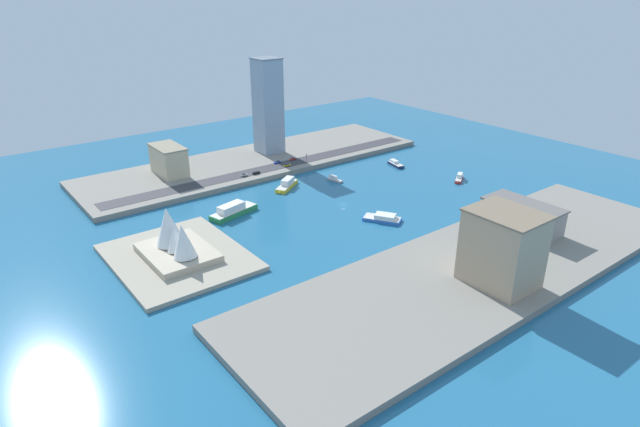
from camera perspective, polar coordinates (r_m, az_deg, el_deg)
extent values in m
plane|color=#23668E|center=(303.49, 2.51, 0.94)|extent=(440.00, 440.00, 0.00)
cube|color=gray|center=(245.44, 16.80, -5.48)|extent=(70.00, 240.00, 3.10)
cube|color=gray|center=(375.56, -6.77, 5.54)|extent=(70.00, 240.00, 3.10)
cube|color=#A89E89|center=(252.56, -14.85, -4.52)|extent=(67.73, 55.53, 2.00)
cube|color=#38383D|center=(357.49, -4.98, 4.96)|extent=(12.65, 228.00, 0.15)
cube|color=blue|center=(284.77, 6.63, -0.60)|extent=(20.97, 17.46, 1.63)
cone|color=blue|center=(287.01, 4.64, -0.31)|extent=(2.03, 2.03, 1.47)
cube|color=white|center=(283.70, 6.95, -0.29)|extent=(12.52, 11.38, 2.14)
cube|color=beige|center=(284.42, 6.63, -0.44)|extent=(20.13, 16.76, 0.10)
cube|color=#2D8C4C|center=(293.36, -9.16, 0.13)|extent=(15.04, 29.23, 2.85)
cone|color=#2D8C4C|center=(302.58, -7.12, 0.99)|extent=(3.10, 3.10, 2.56)
cube|color=white|center=(291.10, -9.43, 0.63)|extent=(9.77, 16.30, 3.83)
cube|color=beige|center=(292.79, -9.18, 0.39)|extent=(14.44, 28.06, 0.10)
cube|color=#1E284C|center=(371.82, 8.07, 5.17)|extent=(14.87, 7.92, 1.77)
cone|color=#1E284C|center=(365.83, 8.70, 4.83)|extent=(1.91, 1.91, 1.59)
cube|color=white|center=(373.14, 7.90, 5.53)|extent=(7.17, 4.71, 1.76)
cube|color=beige|center=(371.53, 8.08, 5.31)|extent=(14.28, 7.60, 0.10)
cube|color=red|center=(351.74, 14.59, 3.56)|extent=(10.75, 14.00, 1.74)
cone|color=red|center=(344.62, 14.45, 3.16)|extent=(2.16, 2.16, 1.57)
cube|color=white|center=(352.78, 14.66, 3.97)|extent=(5.80, 6.84, 2.42)
cube|color=beige|center=(351.44, 14.61, 3.70)|extent=(10.32, 13.44, 0.10)
cube|color=#999EA3|center=(339.61, 1.58, 3.57)|extent=(11.47, 5.19, 1.20)
cone|color=#999EA3|center=(336.14, 2.35, 3.34)|extent=(1.28, 1.28, 1.08)
cube|color=white|center=(339.80, 1.42, 3.89)|extent=(5.80, 3.08, 2.24)
cube|color=beige|center=(339.39, 1.58, 3.67)|extent=(11.01, 4.98, 0.10)
cube|color=yellow|center=(328.66, -3.57, 2.93)|extent=(17.40, 21.52, 2.22)
cone|color=yellow|center=(318.84, -4.34, 2.25)|extent=(2.77, 2.77, 2.00)
cube|color=white|center=(329.25, -3.47, 3.48)|extent=(9.98, 11.55, 3.28)
cube|color=beige|center=(328.25, -3.58, 3.12)|extent=(16.70, 20.66, 0.10)
cube|color=#8C9EB2|center=(383.95, -5.56, 11.25)|extent=(16.33, 16.51, 64.94)
cube|color=slate|center=(378.41, -5.76, 16.12)|extent=(16.98, 17.17, 0.80)
cube|color=gray|center=(282.00, 20.69, -0.36)|extent=(36.04, 18.49, 12.76)
cube|color=slate|center=(279.50, 20.88, 0.91)|extent=(37.48, 19.23, 0.80)
cube|color=#C6B793|center=(353.41, -15.78, 5.42)|extent=(27.13, 15.18, 17.73)
cube|color=gray|center=(350.78, -15.95, 6.86)|extent=(28.22, 15.79, 0.80)
cube|color=tan|center=(225.68, 18.84, -3.62)|extent=(27.16, 22.15, 30.31)
cube|color=#7C6B55|center=(219.37, 19.36, 0.01)|extent=(28.24, 23.04, 0.80)
cylinder|color=black|center=(346.87, -6.63, 4.37)|extent=(0.28, 0.65, 0.64)
cylinder|color=black|center=(345.66, -6.49, 4.31)|extent=(0.28, 0.65, 0.64)
cylinder|color=black|center=(345.07, -7.11, 4.24)|extent=(0.28, 0.65, 0.64)
cylinder|color=black|center=(343.85, -6.97, 4.18)|extent=(0.28, 0.65, 0.64)
cube|color=black|center=(345.26, -6.80, 4.32)|extent=(1.95, 5.10, 0.85)
cube|color=#262D38|center=(344.91, -6.84, 4.42)|extent=(1.65, 2.88, 0.51)
cylinder|color=black|center=(359.82, -3.36, 5.19)|extent=(0.27, 0.65, 0.64)
cylinder|color=black|center=(358.51, -3.22, 5.13)|extent=(0.27, 0.65, 0.64)
cylinder|color=black|center=(358.04, -3.84, 5.09)|extent=(0.27, 0.65, 0.64)
cylinder|color=black|center=(356.72, -3.70, 5.02)|extent=(0.27, 0.65, 0.64)
cube|color=yellow|center=(358.19, -3.53, 5.15)|extent=(1.97, 5.09, 0.71)
cube|color=#262D38|center=(357.85, -3.57, 5.24)|extent=(1.69, 2.87, 0.64)
cylinder|color=black|center=(363.17, -4.73, 5.33)|extent=(0.27, 0.65, 0.64)
cylinder|color=black|center=(364.36, -4.87, 5.39)|extent=(0.27, 0.65, 0.64)
cylinder|color=black|center=(365.04, -4.28, 5.44)|extent=(0.27, 0.65, 0.64)
cylinder|color=black|center=(366.22, -4.42, 5.49)|extent=(0.27, 0.65, 0.64)
cube|color=blue|center=(364.61, -4.58, 5.46)|extent=(1.89, 4.98, 0.78)
cube|color=#262D38|center=(364.54, -4.55, 5.56)|extent=(1.61, 2.81, 0.52)
cylinder|color=black|center=(369.33, -3.03, 5.69)|extent=(0.27, 0.65, 0.64)
cylinder|color=black|center=(370.64, -3.19, 5.75)|extent=(0.27, 0.65, 0.64)
cylinder|color=black|center=(371.06, -2.66, 5.78)|extent=(0.27, 0.65, 0.64)
cylinder|color=black|center=(372.37, -2.82, 5.84)|extent=(0.27, 0.65, 0.64)
cube|color=red|center=(370.75, -2.93, 5.81)|extent=(2.08, 4.42, 0.82)
cube|color=#262D38|center=(370.67, -2.90, 5.92)|extent=(1.77, 2.50, 0.55)
cylinder|color=black|center=(343.51, -7.96, 4.10)|extent=(0.28, 0.65, 0.64)
cylinder|color=black|center=(342.12, -7.80, 4.03)|extent=(0.28, 0.65, 0.64)
cylinder|color=black|center=(342.06, -8.38, 3.99)|extent=(0.28, 0.65, 0.64)
cylinder|color=black|center=(340.66, -8.22, 3.92)|extent=(0.28, 0.65, 0.64)
cube|color=#B7B7BC|center=(341.97, -8.09, 4.07)|extent=(2.11, 4.33, 0.88)
cube|color=#262D38|center=(341.65, -8.13, 4.17)|extent=(1.79, 2.45, 0.49)
cylinder|color=black|center=(362.51, -1.45, 5.75)|extent=(0.18, 0.18, 5.50)
cube|color=black|center=(361.53, -1.45, 6.24)|extent=(0.36, 0.36, 1.00)
sphere|color=red|center=(361.43, -1.45, 6.29)|extent=(0.24, 0.24, 0.24)
sphere|color=yellow|center=(361.53, -1.45, 6.24)|extent=(0.24, 0.24, 0.24)
sphere|color=green|center=(361.63, -1.45, 6.18)|extent=(0.24, 0.24, 0.24)
cube|color=#BCAD93|center=(251.43, -14.91, -4.02)|extent=(36.43, 28.02, 3.00)
cone|color=white|center=(240.64, -14.35, -2.86)|extent=(11.97, 10.64, 15.82)
cone|color=white|center=(247.97, -15.10, -2.39)|extent=(12.27, 9.91, 14.58)
cone|color=white|center=(253.45, -15.83, -1.32)|extent=(15.20, 13.43, 18.82)
cylinder|color=brown|center=(270.71, 21.21, -2.59)|extent=(0.50, 0.50, 2.97)
sphere|color=#2D7233|center=(269.31, 21.32, -1.93)|extent=(4.85, 4.85, 4.85)
cylinder|color=brown|center=(262.58, 20.69, -3.14)|extent=(0.50, 0.50, 4.48)
sphere|color=#2D7233|center=(260.62, 20.84, -2.21)|extent=(6.21, 6.21, 6.21)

